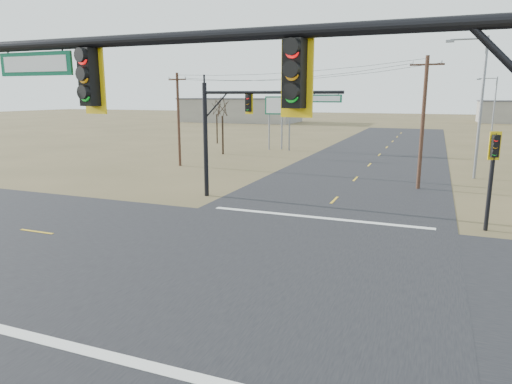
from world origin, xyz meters
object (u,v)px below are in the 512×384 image
at_px(utility_pole_near, 423,121).
at_px(streetlight_a, 478,100).
at_px(mast_arm_near, 325,140).
at_px(streetlight_c, 284,103).
at_px(streetlight_b, 493,108).
at_px(bare_tree_b, 217,108).
at_px(highway_sign, 279,113).
at_px(mast_arm_far, 247,116).
at_px(pedestal_signal_ne, 493,160).
at_px(utility_pole_far, 178,118).
at_px(bare_tree_a, 222,106).

distance_m(utility_pole_near, streetlight_a, 7.22).
bearing_deg(mast_arm_near, streetlight_c, 118.33).
distance_m(streetlight_b, bare_tree_b, 35.91).
xyz_separation_m(mast_arm_near, bare_tree_b, (-26.27, 49.42, -0.95)).
bearing_deg(highway_sign, mast_arm_far, -90.26).
relative_size(mast_arm_far, streetlight_b, 1.02).
bearing_deg(pedestal_signal_ne, utility_pole_far, 131.49).
distance_m(streetlight_a, bare_tree_b, 35.09).
xyz_separation_m(streetlight_b, bare_tree_a, (-28.67, -20.41, 0.35)).
bearing_deg(mast_arm_far, utility_pole_near, 48.60).
bearing_deg(mast_arm_far, bare_tree_a, 131.23).
distance_m(mast_arm_far, utility_pole_near, 12.44).
xyz_separation_m(streetlight_b, bare_tree_b, (-34.47, -10.07, -0.08)).
xyz_separation_m(pedestal_signal_ne, utility_pole_far, (-24.78, 12.94, 0.96)).
bearing_deg(bare_tree_b, pedestal_signal_ne, -46.80).
xyz_separation_m(utility_pole_far, bare_tree_b, (-5.73, 19.56, 0.41)).
distance_m(utility_pole_far, highway_sign, 15.87).
relative_size(highway_sign, bare_tree_b, 1.05).
xyz_separation_m(streetlight_c, bare_tree_a, (-4.86, -6.96, -0.29)).
height_order(mast_arm_far, streetlight_b, streetlight_b).
relative_size(streetlight_c, bare_tree_a, 1.49).
distance_m(mast_arm_near, streetlight_c, 48.61).
bearing_deg(utility_pole_far, bare_tree_b, 106.34).
height_order(mast_arm_near, streetlight_c, streetlight_c).
bearing_deg(utility_pole_near, mast_arm_far, -143.21).
xyz_separation_m(mast_arm_far, streetlight_b, (17.42, 40.37, -0.29)).
bearing_deg(streetlight_c, streetlight_b, 10.41).
bearing_deg(utility_pole_far, pedestal_signal_ne, -27.56).
height_order(pedestal_signal_ne, utility_pole_far, utility_pole_far).
bearing_deg(pedestal_signal_ne, bare_tree_a, 117.18).
bearing_deg(utility_pole_far, bare_tree_a, 89.58).
height_order(bare_tree_a, bare_tree_b, bare_tree_a).
height_order(mast_arm_near, highway_sign, mast_arm_near).
relative_size(utility_pole_near, streetlight_c, 0.91).
bearing_deg(utility_pole_far, mast_arm_near, -55.48).
height_order(mast_arm_far, utility_pole_far, utility_pole_far).
height_order(mast_arm_far, pedestal_signal_ne, mast_arm_far).
distance_m(utility_pole_far, streetlight_c, 16.94).
bearing_deg(bare_tree_a, mast_arm_near, -62.35).
bearing_deg(pedestal_signal_ne, mast_arm_near, -125.04).
bearing_deg(streetlight_c, mast_arm_far, -95.70).
relative_size(streetlight_b, streetlight_c, 0.88).
height_order(highway_sign, streetlight_a, streetlight_a).
relative_size(streetlight_a, bare_tree_a, 1.62).
bearing_deg(streetlight_a, bare_tree_a, 171.95).
relative_size(mast_arm_far, pedestal_signal_ne, 1.84).
xyz_separation_m(pedestal_signal_ne, bare_tree_b, (-30.52, 32.49, 1.38)).
distance_m(pedestal_signal_ne, streetlight_b, 42.77).
relative_size(mast_arm_near, streetlight_a, 1.07).
bearing_deg(utility_pole_near, utility_pole_far, 171.20).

